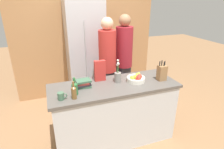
# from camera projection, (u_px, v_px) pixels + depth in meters

# --- Properties ---
(ground_plane) EXTENTS (14.00, 14.00, 0.00)m
(ground_plane) POSITION_uv_depth(u_px,v_px,m) (114.00, 137.00, 2.93)
(ground_plane) COLOR #936B47
(kitchen_island) EXTENTS (1.78, 0.67, 0.91)m
(kitchen_island) POSITION_uv_depth(u_px,v_px,m) (114.00, 112.00, 2.76)
(kitchen_island) COLOR silver
(kitchen_island) RESTS_ON ground_plane
(back_wall_wood) EXTENTS (2.98, 0.12, 2.60)m
(back_wall_wood) POSITION_uv_depth(u_px,v_px,m) (86.00, 35.00, 3.95)
(back_wall_wood) COLOR #AD7A4C
(back_wall_wood) RESTS_ON ground_plane
(refrigerator) EXTENTS (0.70, 0.62, 2.02)m
(refrigerator) POSITION_uv_depth(u_px,v_px,m) (85.00, 53.00, 3.72)
(refrigerator) COLOR #B7B7BC
(refrigerator) RESTS_ON ground_plane
(fruit_bowl) EXTENTS (0.26, 0.26, 0.11)m
(fruit_bowl) POSITION_uv_depth(u_px,v_px,m) (136.00, 78.00, 2.67)
(fruit_bowl) COLOR silver
(fruit_bowl) RESTS_ON kitchen_island
(knife_block) EXTENTS (0.12, 0.10, 0.30)m
(knife_block) POSITION_uv_depth(u_px,v_px,m) (162.00, 73.00, 2.69)
(knife_block) COLOR olive
(knife_block) RESTS_ON kitchen_island
(flower_vase) EXTENTS (0.09, 0.09, 0.33)m
(flower_vase) POSITION_uv_depth(u_px,v_px,m) (118.00, 76.00, 2.64)
(flower_vase) COLOR gray
(flower_vase) RESTS_ON kitchen_island
(cereal_box) EXTENTS (0.16, 0.06, 0.30)m
(cereal_box) POSITION_uv_depth(u_px,v_px,m) (100.00, 71.00, 2.66)
(cereal_box) COLOR red
(cereal_box) RESTS_ON kitchen_island
(coffee_mug) EXTENTS (0.11, 0.08, 0.09)m
(coffee_mug) POSITION_uv_depth(u_px,v_px,m) (61.00, 96.00, 2.19)
(coffee_mug) COLOR #42664C
(coffee_mug) RESTS_ON kitchen_island
(book_stack) EXTENTS (0.21, 0.16, 0.10)m
(book_stack) POSITION_uv_depth(u_px,v_px,m) (83.00, 84.00, 2.50)
(book_stack) COLOR #3D6047
(book_stack) RESTS_ON kitchen_island
(bottle_oil) EXTENTS (0.06, 0.06, 0.22)m
(bottle_oil) POSITION_uv_depth(u_px,v_px,m) (74.00, 92.00, 2.20)
(bottle_oil) COLOR brown
(bottle_oil) RESTS_ON kitchen_island
(bottle_vinegar) EXTENTS (0.08, 0.08, 0.22)m
(bottle_vinegar) POSITION_uv_depth(u_px,v_px,m) (75.00, 88.00, 2.30)
(bottle_vinegar) COLOR #286633
(bottle_vinegar) RESTS_ON kitchen_island
(person_at_sink) EXTENTS (0.29, 0.29, 1.75)m
(person_at_sink) POSITION_uv_depth(u_px,v_px,m) (107.00, 62.00, 3.21)
(person_at_sink) COLOR #383842
(person_at_sink) RESTS_ON ground_plane
(person_in_blue) EXTENTS (0.30, 0.30, 1.77)m
(person_in_blue) POSITION_uv_depth(u_px,v_px,m) (124.00, 58.00, 3.40)
(person_in_blue) COLOR #383842
(person_in_blue) RESTS_ON ground_plane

